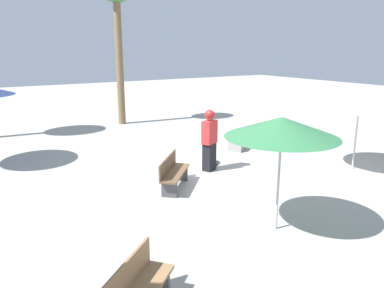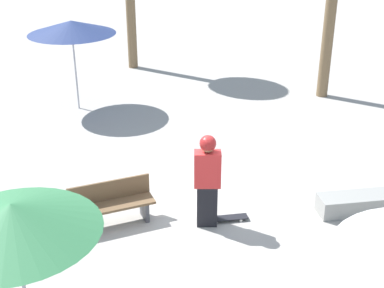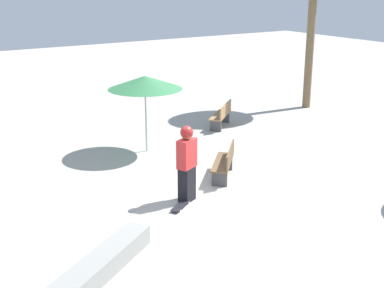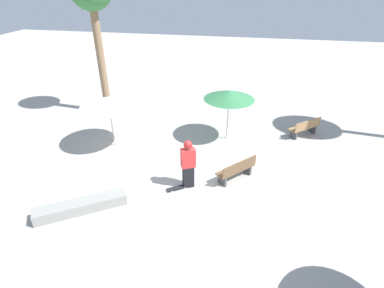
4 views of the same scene
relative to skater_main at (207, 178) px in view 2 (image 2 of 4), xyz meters
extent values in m
plane|color=#ADA8A0|center=(-0.51, 0.32, -1.00)|extent=(60.00, 60.00, 0.00)
cube|color=black|center=(0.00, 0.00, -0.58)|extent=(0.46, 0.41, 0.84)
cube|color=red|center=(0.00, 0.00, 0.18)|extent=(0.56, 0.45, 0.69)
sphere|color=#8C6647|center=(0.00, 0.00, 0.67)|extent=(0.27, 0.27, 0.27)
sphere|color=maroon|center=(0.00, 0.00, 0.70)|extent=(0.31, 0.31, 0.31)
cube|color=black|center=(0.33, 0.26, -0.94)|extent=(0.78, 0.61, 0.02)
cylinder|color=silver|center=(0.49, 0.47, -0.98)|extent=(0.06, 0.06, 0.05)
cylinder|color=silver|center=(0.58, 0.33, -0.98)|extent=(0.06, 0.06, 0.05)
cylinder|color=silver|center=(0.07, 0.19, -0.98)|extent=(0.06, 0.06, 0.05)
cylinder|color=silver|center=(0.17, 0.05, -0.98)|extent=(0.06, 0.06, 0.05)
cube|color=#47474C|center=(-1.19, -0.32, -0.80)|extent=(0.34, 0.33, 0.40)
cube|color=#47474C|center=(-2.05, -1.23, -0.80)|extent=(0.34, 0.33, 0.40)
cube|color=brown|center=(-1.62, -0.77, -0.58)|extent=(1.42, 1.47, 0.05)
cube|color=brown|center=(-1.77, -0.63, -0.35)|extent=(1.12, 1.19, 0.40)
cylinder|color=#B7B7BC|center=(-5.87, 4.11, 0.23)|extent=(0.05, 0.05, 2.48)
cone|color=navy|center=(-5.87, 4.11, 1.42)|extent=(2.47, 2.47, 0.37)
cylinder|color=#B7B7BC|center=(-1.00, -3.87, 0.10)|extent=(0.05, 0.05, 2.20)
cone|color=#387F4C|center=(-1.00, -3.87, 1.14)|extent=(2.22, 2.22, 0.39)
camera|label=1|loc=(-6.20, -8.92, 2.62)|focal=35.00mm
camera|label=2|loc=(3.33, -8.05, 4.75)|focal=50.00mm
camera|label=3|loc=(6.37, 10.00, 4.16)|focal=50.00mm
camera|label=4|loc=(-1.84, 8.49, 5.70)|focal=28.00mm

